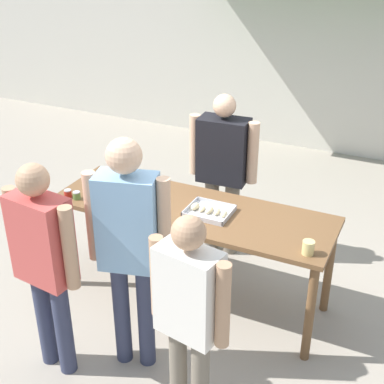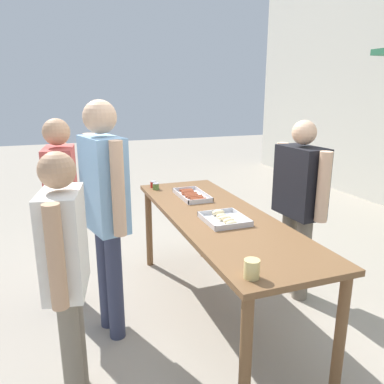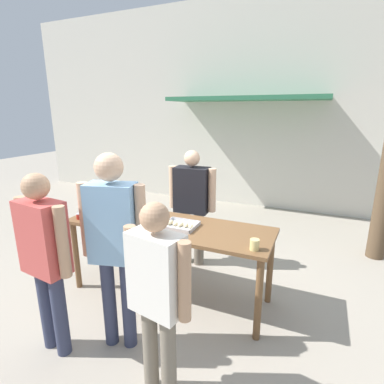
% 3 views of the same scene
% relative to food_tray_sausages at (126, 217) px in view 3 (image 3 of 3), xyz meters
% --- Properties ---
extents(ground_plane, '(24.00, 24.00, 0.00)m').
position_rel_food_tray_sausages_xyz_m(ground_plane, '(0.57, 0.02, -0.92)').
color(ground_plane, '#A39989').
extents(building_facade_back, '(12.00, 1.11, 4.50)m').
position_rel_food_tray_sausages_xyz_m(building_facade_back, '(0.57, 4.00, 1.33)').
color(building_facade_back, beige).
rests_on(building_facade_back, ground).
extents(serving_table, '(2.38, 0.78, 0.91)m').
position_rel_food_tray_sausages_xyz_m(serving_table, '(0.57, 0.02, -0.12)').
color(serving_table, brown).
rests_on(serving_table, ground).
extents(food_tray_sausages, '(0.47, 0.25, 0.04)m').
position_rel_food_tray_sausages_xyz_m(food_tray_sausages, '(0.00, 0.00, 0.00)').
color(food_tray_sausages, silver).
rests_on(food_tray_sausages, serving_table).
extents(food_tray_buns, '(0.36, 0.31, 0.06)m').
position_rel_food_tray_sausages_xyz_m(food_tray_buns, '(0.73, 0.00, 0.00)').
color(food_tray_buns, silver).
rests_on(food_tray_buns, serving_table).
extents(condiment_jar_mustard, '(0.06, 0.06, 0.07)m').
position_rel_food_tray_sausages_xyz_m(condiment_jar_mustard, '(-0.48, -0.26, 0.02)').
color(condiment_jar_mustard, '#B22319').
rests_on(condiment_jar_mustard, serving_table).
extents(condiment_jar_ketchup, '(0.06, 0.06, 0.07)m').
position_rel_food_tray_sausages_xyz_m(condiment_jar_ketchup, '(-0.39, -0.25, 0.02)').
color(condiment_jar_ketchup, '#567A38').
rests_on(condiment_jar_ketchup, serving_table).
extents(beer_cup, '(0.09, 0.09, 0.11)m').
position_rel_food_tray_sausages_xyz_m(beer_cup, '(1.62, -0.24, 0.04)').
color(beer_cup, '#DBC67A').
rests_on(beer_cup, serving_table).
extents(person_server_behind_table, '(0.68, 0.29, 1.65)m').
position_rel_food_tray_sausages_xyz_m(person_server_behind_table, '(0.51, 0.85, 0.05)').
color(person_server_behind_table, '#756B5B').
rests_on(person_server_behind_table, ground).
extents(person_customer_holding_hotdog, '(0.61, 0.28, 1.68)m').
position_rel_food_tray_sausages_xyz_m(person_customer_holding_hotdog, '(0.01, -1.17, 0.08)').
color(person_customer_holding_hotdog, '#333851').
rests_on(person_customer_holding_hotdog, ground).
extents(person_customer_with_cup, '(0.57, 0.29, 1.58)m').
position_rel_food_tray_sausages_xyz_m(person_customer_with_cup, '(1.12, -1.19, 0.02)').
color(person_customer_with_cup, '#756B5B').
rests_on(person_customer_with_cup, ground).
extents(person_customer_waiting_in_line, '(0.58, 0.32, 1.84)m').
position_rel_food_tray_sausages_xyz_m(person_customer_waiting_in_line, '(0.52, -0.88, 0.18)').
color(person_customer_waiting_in_line, '#333851').
rests_on(person_customer_waiting_in_line, ground).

